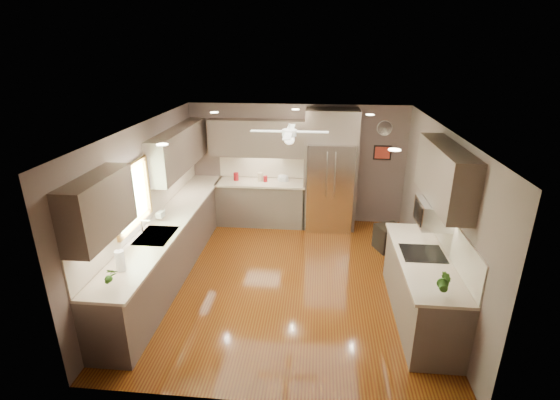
% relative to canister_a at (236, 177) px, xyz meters
% --- Properties ---
extents(floor, '(5.00, 5.00, 0.00)m').
position_rel_canister_a_xyz_m(floor, '(1.26, -2.23, -1.02)').
color(floor, '#491B09').
rests_on(floor, ground).
extents(ceiling, '(5.00, 5.00, 0.00)m').
position_rel_canister_a_xyz_m(ceiling, '(1.26, -2.23, 1.48)').
color(ceiling, white).
rests_on(ceiling, ground).
extents(wall_back, '(4.50, 0.00, 4.50)m').
position_rel_canister_a_xyz_m(wall_back, '(1.26, 0.27, 0.23)').
color(wall_back, brown).
rests_on(wall_back, ground).
extents(wall_front, '(4.50, 0.00, 4.50)m').
position_rel_canister_a_xyz_m(wall_front, '(1.26, -4.73, 0.23)').
color(wall_front, brown).
rests_on(wall_front, ground).
extents(wall_left, '(0.00, 5.00, 5.00)m').
position_rel_canister_a_xyz_m(wall_left, '(-0.99, -2.23, 0.23)').
color(wall_left, brown).
rests_on(wall_left, ground).
extents(wall_right, '(0.00, 5.00, 5.00)m').
position_rel_canister_a_xyz_m(wall_right, '(3.51, -2.23, 0.23)').
color(wall_right, brown).
rests_on(wall_right, ground).
extents(canister_a, '(0.13, 0.13, 0.17)m').
position_rel_canister_a_xyz_m(canister_a, '(0.00, 0.00, 0.00)').
color(canister_a, maroon).
rests_on(canister_a, back_run).
extents(canister_c, '(0.13, 0.13, 0.18)m').
position_rel_canister_a_xyz_m(canister_c, '(0.51, 0.01, 0.01)').
color(canister_c, beige).
rests_on(canister_c, back_run).
extents(canister_d, '(0.10, 0.10, 0.13)m').
position_rel_canister_a_xyz_m(canister_d, '(0.62, -0.03, -0.02)').
color(canister_d, maroon).
rests_on(canister_d, back_run).
extents(soap_bottle, '(0.11, 0.11, 0.21)m').
position_rel_canister_a_xyz_m(soap_bottle, '(-0.80, -2.16, 0.03)').
color(soap_bottle, white).
rests_on(soap_bottle, left_run).
extents(potted_plant_left, '(0.17, 0.13, 0.28)m').
position_rel_canister_a_xyz_m(potted_plant_left, '(-0.68, -4.10, 0.06)').
color(potted_plant_left, '#2A5819').
rests_on(potted_plant_left, left_run).
extents(potted_plant_right, '(0.19, 0.16, 0.30)m').
position_rel_canister_a_xyz_m(potted_plant_right, '(3.18, -3.90, 0.07)').
color(potted_plant_right, '#2A5819').
rests_on(potted_plant_right, right_run).
extents(bowl, '(0.28, 0.28, 0.06)m').
position_rel_canister_a_xyz_m(bowl, '(0.99, 0.01, -0.05)').
color(bowl, beige).
rests_on(bowl, back_run).
extents(left_run, '(0.65, 4.70, 1.45)m').
position_rel_canister_a_xyz_m(left_run, '(-0.70, -2.08, -0.54)').
color(left_run, brown).
rests_on(left_run, ground).
extents(back_run, '(1.85, 0.65, 1.45)m').
position_rel_canister_a_xyz_m(back_run, '(0.53, -0.03, -0.54)').
color(back_run, brown).
rests_on(back_run, ground).
extents(uppers, '(4.50, 4.70, 0.95)m').
position_rel_canister_a_xyz_m(uppers, '(0.52, -1.52, 0.85)').
color(uppers, brown).
rests_on(uppers, wall_left).
extents(window, '(0.05, 1.12, 0.92)m').
position_rel_canister_a_xyz_m(window, '(-0.96, -2.73, 0.53)').
color(window, '#BFF2B2').
rests_on(window, wall_left).
extents(sink, '(0.50, 0.70, 0.32)m').
position_rel_canister_a_xyz_m(sink, '(-0.68, -2.73, -0.11)').
color(sink, silver).
rests_on(sink, left_run).
extents(refrigerator, '(1.06, 0.75, 2.45)m').
position_rel_canister_a_xyz_m(refrigerator, '(1.96, -0.08, 0.17)').
color(refrigerator, silver).
rests_on(refrigerator, ground).
extents(right_run, '(0.70, 2.20, 1.45)m').
position_rel_canister_a_xyz_m(right_run, '(3.19, -3.03, -0.54)').
color(right_run, brown).
rests_on(right_run, ground).
extents(microwave, '(0.43, 0.55, 0.34)m').
position_rel_canister_a_xyz_m(microwave, '(3.28, -2.78, 0.46)').
color(microwave, silver).
rests_on(microwave, wall_right).
extents(ceiling_fan, '(1.18, 1.18, 0.32)m').
position_rel_canister_a_xyz_m(ceiling_fan, '(1.26, -1.93, 1.31)').
color(ceiling_fan, white).
rests_on(ceiling_fan, ceiling).
extents(recessed_lights, '(2.84, 3.14, 0.01)m').
position_rel_canister_a_xyz_m(recessed_lights, '(1.22, -1.83, 1.47)').
color(recessed_lights, white).
rests_on(recessed_lights, ceiling).
extents(wall_clock, '(0.30, 0.03, 0.30)m').
position_rel_canister_a_xyz_m(wall_clock, '(3.01, 0.25, 1.03)').
color(wall_clock, white).
rests_on(wall_clock, wall_back).
extents(framed_print, '(0.36, 0.03, 0.30)m').
position_rel_canister_a_xyz_m(framed_print, '(3.01, 0.24, 0.53)').
color(framed_print, black).
rests_on(framed_print, wall_back).
extents(stool, '(0.57, 0.57, 0.50)m').
position_rel_canister_a_xyz_m(stool, '(3.07, -1.02, -0.78)').
color(stool, black).
rests_on(stool, ground).
extents(paper_towel, '(0.12, 0.12, 0.29)m').
position_rel_canister_a_xyz_m(paper_towel, '(-0.71, -3.76, 0.06)').
color(paper_towel, white).
rests_on(paper_towel, left_run).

